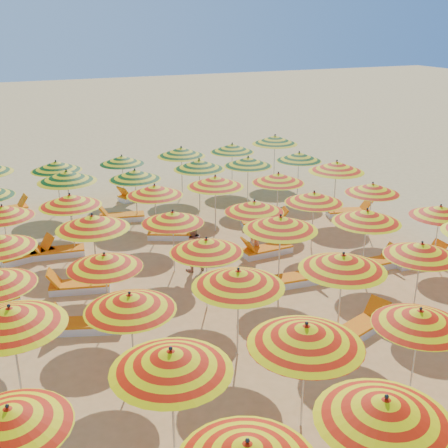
{
  "coord_description": "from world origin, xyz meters",
  "views": [
    {
      "loc": [
        -6.27,
        -13.99,
        7.46
      ],
      "look_at": [
        0.0,
        0.5,
        1.6
      ],
      "focal_mm": 45.0,
      "sensor_mm": 36.0,
      "label": 1
    }
  ],
  "objects_px": {
    "umbrella_40": "(248,162)",
    "umbrella_46": "(232,148)",
    "lounger_11": "(78,286)",
    "lounger_16": "(265,222)",
    "umbrella_7": "(171,360)",
    "umbrella_38": "(135,175)",
    "umbrella_33": "(215,181)",
    "umbrella_45": "(181,152)",
    "beachgoer_a": "(255,231)",
    "lounger_13": "(29,255)",
    "umbrella_32": "(155,190)",
    "umbrella_12": "(10,317)",
    "lounger_7": "(297,279)",
    "umbrella_21": "(281,223)",
    "umbrella_20": "(206,246)",
    "lounger_12": "(266,250)",
    "umbrella_27": "(254,206)",
    "umbrella_30": "(2,211)",
    "lounger_18": "(121,217)",
    "umbrella_37": "(67,176)",
    "lounger_6": "(87,325)",
    "lounger_20": "(136,195)",
    "lounger_8": "(373,264)",
    "umbrella_16": "(421,250)",
    "lounger_15": "(174,234)",
    "umbrella_34": "(278,178)",
    "umbrella_13": "(130,302)",
    "umbrella_14": "(238,278)",
    "umbrella_19": "(105,261)",
    "umbrella_39": "(199,164)",
    "umbrella_25": "(92,222)",
    "umbrella_47": "(275,140)",
    "umbrella_9": "(420,318)",
    "umbrella_29": "(372,188)",
    "umbrella_15": "(343,262)",
    "lounger_4": "(361,327)",
    "umbrella_44": "(122,160)",
    "lounger_17": "(350,212)",
    "umbrella_28": "(314,197)",
    "umbrella_26": "(173,217)",
    "beachgoer_b": "(192,247)",
    "umbrella_2": "(385,410)"
  },
  "relations": [
    {
      "from": "umbrella_32",
      "to": "umbrella_47",
      "type": "height_order",
      "value": "umbrella_47"
    },
    {
      "from": "umbrella_34",
      "to": "lounger_8",
      "type": "height_order",
      "value": "umbrella_34"
    },
    {
      "from": "umbrella_33",
      "to": "lounger_4",
      "type": "height_order",
      "value": "umbrella_33"
    },
    {
      "from": "lounger_6",
      "to": "umbrella_16",
      "type": "bearing_deg",
      "value": -177.98
    },
    {
      "from": "umbrella_45",
      "to": "umbrella_25",
      "type": "bearing_deg",
      "value": -125.48
    },
    {
      "from": "lounger_6",
      "to": "lounger_15",
      "type": "bearing_deg",
      "value": -109.34
    },
    {
      "from": "umbrella_33",
      "to": "umbrella_45",
      "type": "relative_size",
      "value": 0.98
    },
    {
      "from": "umbrella_45",
      "to": "umbrella_37",
      "type": "bearing_deg",
      "value": -156.49
    },
    {
      "from": "umbrella_47",
      "to": "lounger_11",
      "type": "xyz_separation_m",
      "value": [
        -10.66,
        -7.99,
        -1.85
      ]
    },
    {
      "from": "umbrella_40",
      "to": "umbrella_46",
      "type": "relative_size",
      "value": 1.22
    },
    {
      "from": "umbrella_12",
      "to": "umbrella_46",
      "type": "height_order",
      "value": "umbrella_12"
    },
    {
      "from": "umbrella_29",
      "to": "umbrella_38",
      "type": "bearing_deg",
      "value": 145.81
    },
    {
      "from": "umbrella_27",
      "to": "umbrella_38",
      "type": "height_order",
      "value": "umbrella_38"
    },
    {
      "from": "umbrella_30",
      "to": "lounger_18",
      "type": "distance_m",
      "value": 5.24
    },
    {
      "from": "beachgoer_b",
      "to": "umbrella_21",
      "type": "bearing_deg",
      "value": 135.84
    },
    {
      "from": "lounger_13",
      "to": "umbrella_32",
      "type": "bearing_deg",
      "value": -14.1
    },
    {
      "from": "umbrella_7",
      "to": "lounger_6",
      "type": "height_order",
      "value": "umbrella_7"
    },
    {
      "from": "umbrella_46",
      "to": "lounger_8",
      "type": "xyz_separation_m",
      "value": [
        0.44,
        -9.86,
        -1.72
      ]
    },
    {
      "from": "umbrella_2",
      "to": "umbrella_20",
      "type": "relative_size",
      "value": 1.03
    },
    {
      "from": "umbrella_44",
      "to": "umbrella_45",
      "type": "relative_size",
      "value": 0.92
    },
    {
      "from": "umbrella_19",
      "to": "umbrella_39",
      "type": "distance_m",
      "value": 9.23
    },
    {
      "from": "umbrella_12",
      "to": "lounger_7",
      "type": "height_order",
      "value": "umbrella_12"
    },
    {
      "from": "umbrella_32",
      "to": "lounger_18",
      "type": "distance_m",
      "value": 3.05
    },
    {
      "from": "lounger_11",
      "to": "umbrella_27",
      "type": "bearing_deg",
      "value": -164.72
    },
    {
      "from": "umbrella_13",
      "to": "umbrella_14",
      "type": "bearing_deg",
      "value": -3.02
    },
    {
      "from": "umbrella_28",
      "to": "lounger_11",
      "type": "height_order",
      "value": "umbrella_28"
    },
    {
      "from": "umbrella_40",
      "to": "beachgoer_a",
      "type": "height_order",
      "value": "umbrella_40"
    },
    {
      "from": "lounger_11",
      "to": "lounger_16",
      "type": "distance_m",
      "value": 7.85
    },
    {
      "from": "umbrella_30",
      "to": "lounger_8",
      "type": "height_order",
      "value": "umbrella_30"
    },
    {
      "from": "umbrella_37",
      "to": "lounger_12",
      "type": "bearing_deg",
      "value": -42.89
    },
    {
      "from": "lounger_8",
      "to": "lounger_13",
      "type": "relative_size",
      "value": 0.96
    },
    {
      "from": "umbrella_21",
      "to": "lounger_7",
      "type": "xyz_separation_m",
      "value": [
        0.6,
        -0.06,
        -1.84
      ]
    },
    {
      "from": "umbrella_37",
      "to": "umbrella_9",
      "type": "bearing_deg",
      "value": -68.86
    },
    {
      "from": "umbrella_7",
      "to": "umbrella_38",
      "type": "xyz_separation_m",
      "value": [
        2.67,
        12.4,
        -0.15
      ]
    },
    {
      "from": "lounger_12",
      "to": "umbrella_27",
      "type": "bearing_deg",
      "value": 6.95
    },
    {
      "from": "umbrella_37",
      "to": "lounger_17",
      "type": "height_order",
      "value": "umbrella_37"
    },
    {
      "from": "lounger_15",
      "to": "lounger_20",
      "type": "height_order",
      "value": "same"
    },
    {
      "from": "umbrella_30",
      "to": "lounger_20",
      "type": "bearing_deg",
      "value": 42.64
    },
    {
      "from": "umbrella_37",
      "to": "lounger_6",
      "type": "relative_size",
      "value": 1.33
    },
    {
      "from": "umbrella_15",
      "to": "umbrella_37",
      "type": "xyz_separation_m",
      "value": [
        -4.86,
        10.29,
        0.03
      ]
    },
    {
      "from": "umbrella_26",
      "to": "lounger_6",
      "type": "relative_size",
      "value": 1.34
    },
    {
      "from": "lounger_12",
      "to": "umbrella_2",
      "type": "bearing_deg",
      "value": 69.27
    },
    {
      "from": "umbrella_7",
      "to": "umbrella_45",
      "type": "bearing_deg",
      "value": 70.06
    },
    {
      "from": "umbrella_33",
      "to": "lounger_13",
      "type": "xyz_separation_m",
      "value": [
        -6.58,
        0.05,
        -1.76
      ]
    },
    {
      "from": "lounger_7",
      "to": "umbrella_33",
      "type": "bearing_deg",
      "value": 100.79
    },
    {
      "from": "umbrella_16",
      "to": "umbrella_27",
      "type": "bearing_deg",
      "value": 115.89
    },
    {
      "from": "umbrella_20",
      "to": "beachgoer_a",
      "type": "xyz_separation_m",
      "value": [
        2.9,
        2.94,
        -1.06
      ]
    },
    {
      "from": "umbrella_47",
      "to": "lounger_15",
      "type": "bearing_deg",
      "value": -142.78
    },
    {
      "from": "umbrella_21",
      "to": "umbrella_46",
      "type": "relative_size",
      "value": 1.09
    },
    {
      "from": "umbrella_7",
      "to": "lounger_20",
      "type": "height_order",
      "value": "umbrella_7"
    }
  ]
}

